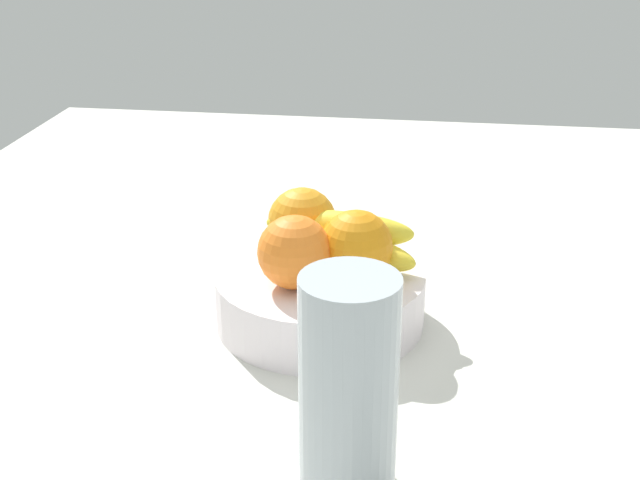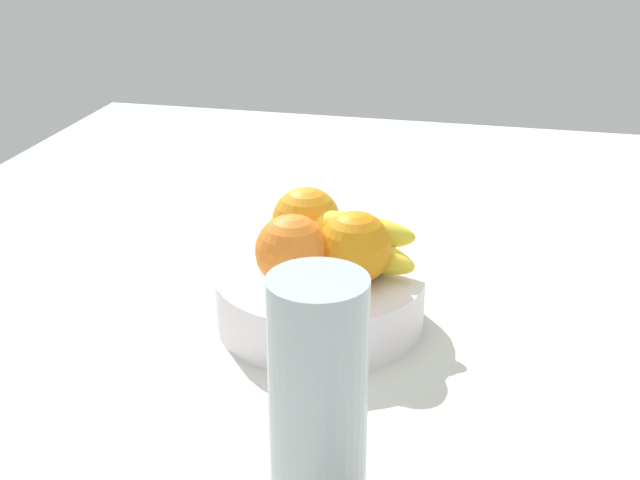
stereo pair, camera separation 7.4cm
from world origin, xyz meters
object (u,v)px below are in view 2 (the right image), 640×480
banana_bunch (344,239)px  thermos_tumbler (318,388)px  orange_front_left (293,250)px  orange_center (306,221)px  orange_front_right (355,247)px  fruit_bowl (320,297)px

banana_bunch → thermos_tumbler: (30.47, 4.08, 0.37)cm
orange_front_left → thermos_tumbler: bearing=19.2°
orange_front_left → orange_center: 8.21cm
orange_front_right → orange_front_left: bearing=-71.3°
banana_bunch → thermos_tumbler: bearing=7.6°
orange_front_left → orange_center: bearing=-176.2°
orange_front_left → orange_front_right: (-2.15, 6.34, 0.00)cm
fruit_bowl → thermos_tumbler: 28.97cm
orange_center → thermos_tumbler: 33.71cm
banana_bunch → thermos_tumbler: thermos_tumbler is taller
orange_front_right → banana_bunch: orange_front_right is taller
fruit_bowl → orange_front_left: orange_front_left is taller
banana_bunch → orange_center: bearing=-112.3°
fruit_bowl → orange_front_left: 8.11cm
fruit_bowl → thermos_tumbler: size_ratio=1.22×
fruit_bowl → orange_front_left: (3.24, -2.24, 7.09)cm
fruit_bowl → orange_front_left: bearing=-34.6°
fruit_bowl → orange_front_right: size_ratio=2.95×
thermos_tumbler → orange_center: bearing=-164.5°
orange_front_right → thermos_tumbler: 26.52cm
orange_front_left → thermos_tumbler: thermos_tumbler is taller
orange_center → banana_bunch: bearing=67.7°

